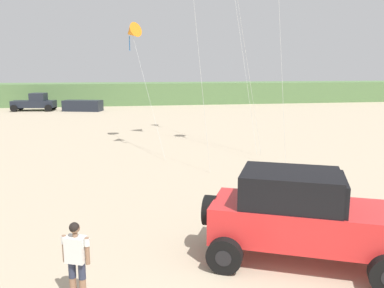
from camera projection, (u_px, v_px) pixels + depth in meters
dune_ridge at (136, 93)px, 53.99m from camera, size 90.00×6.44×2.79m
jeep at (301, 215)px, 9.73m from camera, size 5.00×3.98×2.26m
person_watching at (76, 256)px, 8.16m from camera, size 0.58×0.42×1.67m
distant_pickup at (35, 102)px, 45.11m from camera, size 4.79×2.86×1.98m
distant_sedan at (83, 106)px, 44.88m from camera, size 4.52×2.92×1.20m
kite_orange_streamer at (132, 32)px, 24.76m from camera, size 2.01×6.49×7.46m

